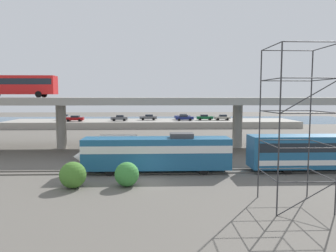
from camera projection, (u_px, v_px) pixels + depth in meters
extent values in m
plane|color=#605B54|center=(147.00, 183.00, 29.72)|extent=(260.00, 260.00, 0.00)
cube|color=#59544C|center=(148.00, 174.00, 32.99)|extent=(110.00, 0.12, 0.12)
cube|color=#59544C|center=(148.00, 170.00, 34.40)|extent=(110.00, 0.12, 0.12)
cube|color=#1E5984|center=(157.00, 153.00, 33.54)|extent=(15.33, 3.00, 3.20)
cube|color=white|center=(157.00, 148.00, 33.49)|extent=(15.33, 3.04, 0.77)
cone|color=white|center=(83.00, 156.00, 33.28)|extent=(2.09, 2.85, 2.85)
cube|color=black|center=(98.00, 145.00, 33.23)|extent=(2.09, 2.70, 1.02)
cube|color=#3F3F42|center=(182.00, 135.00, 33.47)|extent=(2.40, 1.80, 0.50)
cylinder|color=black|center=(109.00, 171.00, 32.17)|extent=(0.96, 0.18, 0.96)
cylinder|color=black|center=(113.00, 166.00, 34.85)|extent=(0.96, 0.18, 0.96)
cylinder|color=black|center=(204.00, 170.00, 32.53)|extent=(0.96, 0.18, 0.96)
cylinder|color=black|center=(200.00, 165.00, 35.21)|extent=(0.96, 0.18, 0.96)
cylinder|color=black|center=(288.00, 170.00, 32.86)|extent=(0.92, 0.18, 0.92)
cylinder|color=black|center=(278.00, 164.00, 35.54)|extent=(0.92, 0.18, 0.92)
cube|color=#9E998E|center=(150.00, 101.00, 48.93)|extent=(96.00, 12.64, 1.02)
cylinder|color=#9E998E|center=(61.00, 127.00, 48.79)|extent=(1.50, 1.50, 6.79)
cylinder|color=#9E998E|center=(237.00, 126.00, 49.81)|extent=(1.50, 1.50, 6.79)
cube|color=red|center=(17.00, 85.00, 50.07)|extent=(12.00, 2.55, 2.90)
cube|color=black|center=(17.00, 82.00, 50.02)|extent=(11.52, 2.59, 0.93)
cylinder|color=black|center=(39.00, 94.00, 49.14)|extent=(1.00, 0.26, 1.00)
cylinder|color=black|center=(44.00, 94.00, 51.55)|extent=(1.00, 0.26, 1.00)
cube|color=navy|center=(91.00, 148.00, 40.63)|extent=(2.00, 2.30, 2.00)
cube|color=silver|center=(118.00, 146.00, 40.73)|extent=(4.60, 2.30, 2.60)
cylinder|color=black|center=(91.00, 157.00, 39.65)|extent=(0.88, 0.28, 0.88)
cylinder|color=black|center=(95.00, 154.00, 41.82)|extent=(0.88, 0.28, 0.88)
cylinder|color=black|center=(125.00, 157.00, 39.81)|extent=(0.88, 0.28, 0.88)
cylinder|color=black|center=(127.00, 154.00, 41.98)|extent=(0.88, 0.28, 0.88)
cylinder|color=#2D2D30|center=(260.00, 125.00, 24.93)|extent=(0.10, 0.10, 11.52)
cylinder|color=#2D2D30|center=(310.00, 125.00, 25.08)|extent=(0.10, 0.10, 11.52)
cylinder|color=#2D2D30|center=(279.00, 131.00, 20.95)|extent=(0.10, 0.10, 11.52)
cylinder|color=#2D2D30|center=(283.00, 169.00, 25.33)|extent=(4.00, 0.07, 0.07)
cylinder|color=#2D2D30|center=(307.00, 182.00, 21.35)|extent=(4.00, 0.07, 0.07)
cylinder|color=#2D2D30|center=(321.00, 175.00, 23.41)|extent=(0.07, 4.00, 0.07)
cylinder|color=#2D2D30|center=(267.00, 175.00, 23.26)|extent=(0.07, 4.00, 0.07)
cylinder|color=#2D2D30|center=(284.00, 140.00, 25.11)|extent=(4.00, 0.07, 0.07)
cylinder|color=#2D2D30|center=(308.00, 148.00, 21.13)|extent=(4.00, 0.07, 0.07)
cylinder|color=#2D2D30|center=(322.00, 143.00, 23.20)|extent=(0.07, 4.00, 0.07)
cylinder|color=#2D2D30|center=(268.00, 144.00, 23.05)|extent=(0.07, 4.00, 0.07)
cylinder|color=#2D2D30|center=(285.00, 111.00, 24.90)|extent=(4.00, 0.07, 0.07)
cylinder|color=#2D2D30|center=(310.00, 113.00, 20.92)|extent=(4.00, 0.07, 0.07)
cylinder|color=#2D2D30|center=(324.00, 112.00, 22.98)|extent=(0.07, 4.00, 0.07)
cylinder|color=#2D2D30|center=(269.00, 112.00, 22.83)|extent=(0.07, 4.00, 0.07)
cylinder|color=#2D2D30|center=(286.00, 81.00, 24.68)|extent=(4.00, 0.07, 0.07)
cylinder|color=#2D2D30|center=(311.00, 78.00, 20.70)|extent=(4.00, 0.07, 0.07)
cylinder|color=#2D2D30|center=(325.00, 80.00, 22.76)|extent=(0.07, 4.00, 0.07)
cylinder|color=#2D2D30|center=(270.00, 79.00, 22.61)|extent=(0.07, 4.00, 0.07)
cylinder|color=#2D2D30|center=(287.00, 51.00, 24.46)|extent=(4.00, 0.07, 0.07)
cylinder|color=#2D2D30|center=(313.00, 42.00, 20.48)|extent=(4.00, 0.07, 0.07)
cylinder|color=#2D2D30|center=(327.00, 47.00, 22.55)|extent=(0.07, 4.00, 0.07)
cylinder|color=#2D2D30|center=(271.00, 46.00, 22.40)|extent=(0.07, 4.00, 0.07)
cylinder|color=#2D2D30|center=(306.00, 199.00, 21.46)|extent=(4.04, 0.07, 2.37)
cylinder|color=#2D2D30|center=(311.00, 96.00, 20.81)|extent=(4.04, 0.07, 2.37)
cube|color=#9E998E|center=(153.00, 123.00, 84.36)|extent=(74.79, 13.35, 1.65)
cube|color=navy|center=(184.00, 118.00, 83.11)|extent=(4.67, 1.73, 0.70)
cube|color=#1E232B|center=(184.00, 116.00, 83.04)|extent=(2.05, 1.52, 0.48)
cylinder|color=black|center=(190.00, 119.00, 84.01)|extent=(0.64, 0.20, 0.64)
cylinder|color=black|center=(190.00, 120.00, 82.38)|extent=(0.64, 0.20, 0.64)
cylinder|color=black|center=(179.00, 119.00, 83.90)|extent=(0.64, 0.20, 0.64)
cylinder|color=black|center=(179.00, 120.00, 82.27)|extent=(0.64, 0.20, 0.64)
cube|color=navy|center=(182.00, 117.00, 87.50)|extent=(4.35, 1.76, 0.70)
cube|color=#1E232B|center=(183.00, 115.00, 87.45)|extent=(1.91, 1.55, 0.48)
cylinder|color=black|center=(178.00, 118.00, 86.65)|extent=(0.64, 0.20, 0.64)
cylinder|color=black|center=(177.00, 118.00, 88.31)|extent=(0.64, 0.20, 0.64)
cylinder|color=black|center=(188.00, 118.00, 86.75)|extent=(0.64, 0.20, 0.64)
cylinder|color=black|center=(187.00, 118.00, 88.41)|extent=(0.64, 0.20, 0.64)
cube|color=#B7B7BC|center=(65.00, 117.00, 85.36)|extent=(4.12, 1.75, 0.70)
cube|color=#1E232B|center=(64.00, 115.00, 85.30)|extent=(1.81, 1.54, 0.48)
cylinder|color=black|center=(71.00, 119.00, 86.27)|extent=(0.64, 0.20, 0.64)
cylinder|color=black|center=(69.00, 119.00, 84.62)|extent=(0.64, 0.20, 0.64)
cylinder|color=black|center=(61.00, 119.00, 86.17)|extent=(0.64, 0.20, 0.64)
cylinder|color=black|center=(59.00, 119.00, 84.52)|extent=(0.64, 0.20, 0.64)
cube|color=#0C4C26|center=(205.00, 118.00, 84.62)|extent=(4.22, 1.72, 0.70)
cube|color=#1E232B|center=(204.00, 115.00, 84.56)|extent=(1.86, 1.52, 0.48)
cylinder|color=black|center=(209.00, 119.00, 85.52)|extent=(0.64, 0.20, 0.64)
cylinder|color=black|center=(210.00, 119.00, 83.89)|extent=(0.64, 0.20, 0.64)
cylinder|color=black|center=(199.00, 119.00, 85.42)|extent=(0.64, 0.20, 0.64)
cylinder|color=black|center=(200.00, 119.00, 83.79)|extent=(0.64, 0.20, 0.64)
cube|color=maroon|center=(74.00, 119.00, 80.60)|extent=(4.54, 1.71, 0.70)
cube|color=#1E232B|center=(75.00, 116.00, 80.55)|extent=(2.00, 1.50, 0.48)
cylinder|color=black|center=(68.00, 120.00, 79.77)|extent=(0.64, 0.20, 0.64)
cylinder|color=black|center=(70.00, 120.00, 81.38)|extent=(0.64, 0.20, 0.64)
cylinder|color=black|center=(79.00, 120.00, 79.88)|extent=(0.64, 0.20, 0.64)
cylinder|color=black|center=(81.00, 120.00, 81.49)|extent=(0.64, 0.20, 0.64)
cube|color=#515459|center=(148.00, 118.00, 85.15)|extent=(4.55, 1.84, 0.70)
cube|color=#1E232B|center=(149.00, 115.00, 85.10)|extent=(2.00, 1.62, 0.48)
cylinder|color=black|center=(143.00, 119.00, 84.26)|extent=(0.64, 0.20, 0.64)
cylinder|color=black|center=(143.00, 119.00, 86.00)|extent=(0.64, 0.20, 0.64)
cylinder|color=black|center=(154.00, 119.00, 84.37)|extent=(0.64, 0.20, 0.64)
cylinder|color=black|center=(154.00, 119.00, 86.11)|extent=(0.64, 0.20, 0.64)
cube|color=#9E998C|center=(222.00, 118.00, 84.47)|extent=(4.10, 1.85, 0.70)
cube|color=#1E232B|center=(223.00, 115.00, 84.43)|extent=(1.80, 1.63, 0.48)
cylinder|color=black|center=(218.00, 119.00, 83.58)|extent=(0.64, 0.20, 0.64)
cylinder|color=black|center=(217.00, 119.00, 85.33)|extent=(0.64, 0.20, 0.64)
cylinder|color=black|center=(228.00, 119.00, 83.68)|extent=(0.64, 0.20, 0.64)
cylinder|color=black|center=(226.00, 119.00, 85.43)|extent=(0.64, 0.20, 0.64)
cube|color=#515459|center=(119.00, 118.00, 82.27)|extent=(4.27, 1.83, 0.70)
cube|color=#1E232B|center=(120.00, 116.00, 82.22)|extent=(1.88, 1.61, 0.48)
cylinder|color=black|center=(114.00, 120.00, 81.38)|extent=(0.64, 0.20, 0.64)
cylinder|color=black|center=(115.00, 119.00, 83.12)|extent=(0.64, 0.20, 0.64)
cylinder|color=black|center=(124.00, 120.00, 81.48)|extent=(0.64, 0.20, 0.64)
cylinder|color=black|center=(125.00, 119.00, 83.22)|extent=(0.64, 0.20, 0.64)
cube|color=#2D5170|center=(153.00, 120.00, 107.32)|extent=(140.00, 36.00, 0.01)
sphere|color=#43772A|center=(73.00, 175.00, 27.93)|extent=(2.32, 2.32, 2.32)
sphere|color=#388137|center=(127.00, 174.00, 28.47)|extent=(2.18, 2.18, 2.18)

